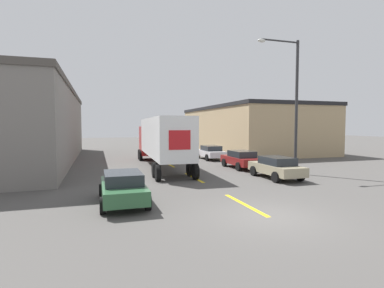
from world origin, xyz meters
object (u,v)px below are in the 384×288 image
at_px(parked_car_left_near, 123,187).
at_px(street_lamp, 292,97).
at_px(parked_car_right_near, 276,167).
at_px(parked_car_right_mid, 241,159).
at_px(parked_car_right_far, 211,152).
at_px(semi_truck, 161,138).

height_order(parked_car_left_near, street_lamp, street_lamp).
height_order(parked_car_left_near, parked_car_right_near, same).
bearing_deg(parked_car_right_mid, parked_car_right_far, 90.00).
bearing_deg(parked_car_right_near, street_lamp, 31.23).
distance_m(parked_car_right_far, parked_car_right_near, 11.44).
bearing_deg(street_lamp, semi_truck, 141.73).
relative_size(parked_car_left_near, street_lamp, 0.46).
relative_size(parked_car_left_near, parked_car_right_far, 1.00).
distance_m(parked_car_right_mid, street_lamp, 6.17).
bearing_deg(parked_car_right_far, semi_truck, -145.53).
xyz_separation_m(parked_car_left_near, parked_car_right_near, (9.82, 3.44, 0.00)).
bearing_deg(street_lamp, parked_car_right_near, -148.77).
distance_m(semi_truck, parked_car_right_near, 9.59).
relative_size(parked_car_left_near, parked_car_right_mid, 1.00).
height_order(parked_car_right_far, parked_car_right_mid, same).
xyz_separation_m(semi_truck, parked_car_left_near, (-3.91, -10.82, -1.61)).
xyz_separation_m(semi_truck, parked_car_right_far, (5.90, 4.05, -1.61)).
relative_size(parked_car_right_near, parked_car_right_mid, 1.00).
height_order(parked_car_right_near, street_lamp, street_lamp).
distance_m(semi_truck, parked_car_right_far, 7.34).
bearing_deg(parked_car_right_far, parked_car_right_near, -90.00).
xyz_separation_m(parked_car_right_far, parked_car_right_mid, (0.00, -6.60, 0.00)).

